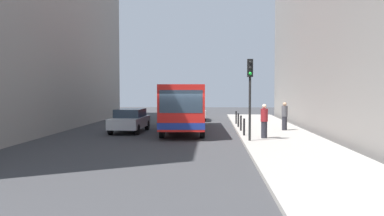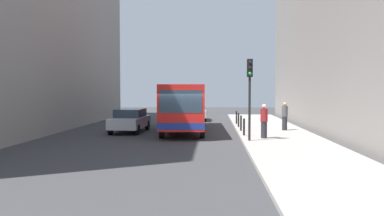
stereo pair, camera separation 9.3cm
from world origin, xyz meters
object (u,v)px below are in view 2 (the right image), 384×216
at_px(car_beside_bus, 130,120).
at_px(traffic_light, 250,84).
at_px(bollard_near, 244,127).
at_px(bollard_far, 239,120).
at_px(car_behind_bus, 195,111).
at_px(bollard_farthest, 236,117).
at_px(pedestrian_mid_sidewalk, 285,116).
at_px(bollard_mid, 241,123).
at_px(pedestrian_near_signal, 264,121).
at_px(bus, 184,105).

bearing_deg(car_beside_bus, traffic_light, 146.41).
bearing_deg(bollard_near, bollard_far, 90.00).
relative_size(car_beside_bus, car_behind_bus, 0.99).
distance_m(car_beside_bus, bollard_farthest, 8.58).
relative_size(traffic_light, pedestrian_mid_sidewalk, 2.31).
bearing_deg(bollard_mid, bollard_near, -90.00).
relative_size(bollard_mid, pedestrian_near_signal, 0.52).
height_order(car_beside_bus, car_behind_bus, same).
bearing_deg(bollard_near, bollard_mid, 90.00).
relative_size(traffic_light, pedestrian_near_signal, 2.27).
xyz_separation_m(bollard_near, bollard_farthest, (0.00, 7.71, 0.00)).
distance_m(car_beside_bus, pedestrian_mid_sidewalk, 9.83).
xyz_separation_m(bus, bollard_far, (3.63, 1.32, -1.10)).
bearing_deg(car_behind_bus, bollard_mid, 103.44).
xyz_separation_m(traffic_light, pedestrian_near_signal, (0.86, 1.07, -1.95)).
relative_size(car_behind_bus, bollard_far, 4.77).
height_order(car_beside_bus, pedestrian_mid_sidewalk, pedestrian_mid_sidewalk).
xyz_separation_m(car_beside_bus, bollard_farthest, (7.05, 4.89, -0.16)).
height_order(bollard_near, bollard_far, same).
bearing_deg(bollard_mid, traffic_light, -88.83).
bearing_deg(car_beside_bus, car_behind_bus, -107.49).
bearing_deg(pedestrian_mid_sidewalk, car_behind_bus, -71.42).
bearing_deg(bollard_far, pedestrian_near_signal, -81.50).
bearing_deg(pedestrian_mid_sidewalk, bollard_mid, -3.19).
height_order(car_behind_bus, pedestrian_near_signal, pedestrian_near_signal).
bearing_deg(car_beside_bus, bus, -161.40).
distance_m(traffic_light, pedestrian_mid_sidewalk, 6.34).
relative_size(traffic_light, bollard_near, 4.32).
bearing_deg(pedestrian_near_signal, bollard_far, -148.96).
bearing_deg(car_behind_bus, bus, 83.97).
xyz_separation_m(car_beside_bus, car_behind_bus, (3.66, 10.22, 0.00)).
xyz_separation_m(bollard_near, bollard_mid, (0.00, 2.57, 0.00)).
distance_m(car_behind_bus, bollard_farthest, 6.31).
relative_size(car_behind_bus, pedestrian_near_signal, 2.50).
relative_size(traffic_light, bollard_far, 4.32).
bearing_deg(pedestrian_mid_sidewalk, bus, -19.88).
bearing_deg(car_behind_bus, traffic_light, 98.29).
bearing_deg(bollard_mid, car_beside_bus, 178.01).
height_order(traffic_light, pedestrian_near_signal, traffic_light).
distance_m(bus, car_beside_bus, 3.68).
height_order(bus, traffic_light, traffic_light).
height_order(traffic_light, pedestrian_mid_sidewalk, traffic_light).
xyz_separation_m(bollard_near, pedestrian_mid_sidewalk, (2.78, 3.06, 0.41)).
height_order(bus, pedestrian_mid_sidewalk, bus).
xyz_separation_m(car_beside_bus, pedestrian_near_signal, (8.00, -4.09, 0.28)).
bearing_deg(pedestrian_mid_sidewalk, car_beside_bus, -11.70).
height_order(bollard_far, bollard_farthest, same).
relative_size(car_beside_bus, pedestrian_near_signal, 2.47).
distance_m(bollard_farthest, pedestrian_mid_sidewalk, 5.44).
xyz_separation_m(bus, bollard_mid, (3.63, -1.25, -1.10)).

